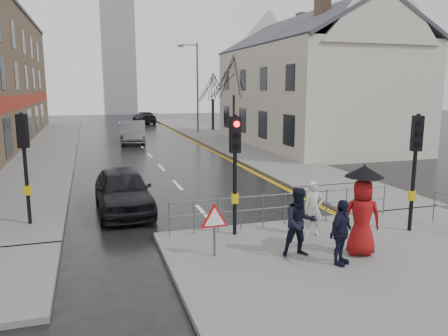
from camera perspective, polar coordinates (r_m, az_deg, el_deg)
ground at (r=12.41m, az=0.81°, el=-9.61°), size 120.00×120.00×0.00m
near_pavement at (r=10.90m, az=22.56°, el=-13.00°), size 10.00×9.00×0.14m
left_pavement at (r=34.45m, az=-21.94°, el=2.77°), size 4.00×44.00×0.14m
right_pavement at (r=37.70m, az=-1.57°, el=4.14°), size 4.00×40.00×0.14m
pavement_bridge_right at (r=17.84m, az=17.97°, el=-3.62°), size 4.00×4.20×0.14m
building_right_cream at (r=33.01m, az=11.21°, el=11.22°), size 9.00×16.40×10.10m
church_tower at (r=73.40m, az=-13.62°, el=13.95°), size 5.00×5.00×18.00m
traffic_signal_near_left at (r=12.04m, az=1.45°, el=1.86°), size 0.28×0.27×3.40m
traffic_signal_near_right at (r=13.51m, az=23.74°, el=1.92°), size 0.34×0.33×3.40m
traffic_signal_far_left at (r=14.32m, az=-24.66°, el=2.29°), size 0.34×0.33×3.40m
guard_railing_front at (r=13.38m, az=8.00°, el=-4.36°), size 7.14×0.04×1.00m
warning_sign at (r=10.76m, az=-1.26°, el=-6.95°), size 0.80×0.07×1.35m
street_lamp at (r=40.20m, az=-3.74°, el=11.14°), size 1.83×0.25×8.00m
tree_near at (r=34.90m, az=1.36°, el=11.96°), size 2.40×2.40×6.58m
tree_far at (r=42.68m, az=-1.48°, el=10.74°), size 2.40×2.40×5.64m
pedestrian_a at (r=12.54m, az=11.59°, el=-5.22°), size 0.63×0.47×1.55m
pedestrian_b at (r=10.95m, az=9.88°, el=-7.01°), size 0.92×0.77×1.73m
pedestrian_with_umbrella at (r=11.32m, az=17.60°, el=-5.10°), size 1.09×0.96×2.26m
pedestrian_d at (r=10.67m, az=15.03°, el=-8.12°), size 0.99×0.80×1.57m
car_parked at (r=15.51m, az=-13.07°, el=-2.82°), size 1.92×4.53×1.53m
car_mid at (r=34.57m, az=-11.73°, el=4.61°), size 2.38×5.25×1.67m
car_far at (r=52.74m, az=-10.35°, el=6.49°), size 2.59×5.04×1.40m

